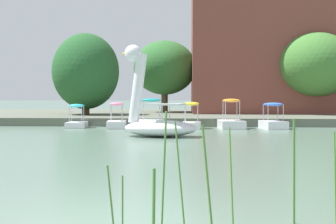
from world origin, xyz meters
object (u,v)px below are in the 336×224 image
(swan_boat, at_px, (155,116))
(pedal_boat_orange, at_px, (231,121))
(pedal_boat_teal, at_px, (151,120))
(tree_sapling_by_fence, at_px, (165,68))
(tree_willow_near_path, at_px, (86,71))
(pedal_boat_pink, at_px, (117,121))
(pedal_boat_yellow, at_px, (191,121))
(pedal_boat_blue, at_px, (273,121))
(tree_broadleaf_behind_dock, at_px, (316,65))
(pedal_boat_cyan, at_px, (77,120))

(swan_boat, height_order, pedal_boat_orange, swan_boat)
(swan_boat, bearing_deg, pedal_boat_teal, 97.44)
(tree_sapling_by_fence, distance_m, tree_willow_near_path, 7.73)
(pedal_boat_teal, relative_size, pedal_boat_pink, 1.18)
(pedal_boat_yellow, relative_size, tree_sapling_by_fence, 0.26)
(tree_sapling_by_fence, bearing_deg, pedal_boat_orange, -69.88)
(pedal_boat_blue, relative_size, tree_broadleaf_behind_dock, 0.37)
(pedal_boat_yellow, height_order, pedal_boat_pink, pedal_boat_yellow)
(swan_boat, xyz_separation_m, tree_broadleaf_behind_dock, (10.37, 13.82, 3.16))
(pedal_boat_yellow, bearing_deg, pedal_boat_cyan, 176.66)
(pedal_boat_orange, relative_size, pedal_boat_yellow, 1.27)
(tree_sapling_by_fence, xyz_separation_m, tree_broadleaf_behind_dock, (11.26, -4.12, -0.09))
(pedal_boat_blue, distance_m, pedal_boat_teal, 6.72)
(pedal_boat_cyan, relative_size, tree_willow_near_path, 0.28)
(tree_broadleaf_behind_dock, bearing_deg, tree_willow_near_path, -174.68)
(pedal_boat_orange, xyz_separation_m, pedal_boat_teal, (-4.43, 0.19, 0.00))
(pedal_boat_blue, height_order, tree_broadleaf_behind_dock, tree_broadleaf_behind_dock)
(pedal_boat_blue, distance_m, pedal_boat_orange, 2.28)
(pedal_boat_blue, xyz_separation_m, pedal_boat_pink, (-8.63, -0.20, -0.06))
(pedal_boat_blue, bearing_deg, pedal_boat_pink, -178.67)
(swan_boat, distance_m, pedal_boat_orange, 6.58)
(pedal_boat_blue, relative_size, tree_willow_near_path, 0.32)
(pedal_boat_teal, bearing_deg, tree_broadleaf_behind_dock, 36.47)
(pedal_boat_blue, distance_m, tree_sapling_by_fence, 14.75)
(swan_boat, bearing_deg, pedal_boat_pink, 116.86)
(pedal_boat_pink, xyz_separation_m, tree_sapling_by_fence, (1.76, 12.72, 3.76))
(tree_broadleaf_behind_dock, bearing_deg, tree_sapling_by_fence, 159.89)
(pedal_boat_orange, distance_m, tree_broadleaf_behind_dock, 11.33)
(pedal_boat_orange, relative_size, tree_broadleaf_behind_dock, 0.40)
(swan_boat, bearing_deg, tree_sapling_by_fence, 92.82)
(pedal_boat_yellow, xyz_separation_m, tree_willow_near_path, (-7.63, 7.09, 3.12))
(pedal_boat_pink, bearing_deg, pedal_boat_cyan, 171.41)
(pedal_boat_blue, relative_size, pedal_boat_cyan, 1.15)
(pedal_boat_orange, relative_size, tree_willow_near_path, 0.35)
(swan_boat, relative_size, tree_broadleaf_behind_dock, 0.68)
(tree_broadleaf_behind_dock, bearing_deg, pedal_boat_yellow, -135.77)
(swan_boat, distance_m, pedal_boat_blue, 8.08)
(pedal_boat_yellow, height_order, pedal_boat_teal, pedal_boat_teal)
(tree_sapling_by_fence, bearing_deg, tree_broadleaf_behind_dock, -20.11)
(pedal_boat_yellow, distance_m, tree_broadleaf_behind_dock, 12.88)
(pedal_boat_teal, distance_m, tree_sapling_by_fence, 12.88)
(tree_broadleaf_behind_dock, height_order, tree_willow_near_path, tree_broadleaf_behind_dock)
(pedal_boat_yellow, bearing_deg, pedal_boat_blue, 2.88)
(pedal_boat_blue, distance_m, pedal_boat_yellow, 4.47)
(pedal_boat_teal, bearing_deg, tree_willow_near_path, 128.90)
(pedal_boat_pink, xyz_separation_m, tree_willow_near_path, (-3.47, 7.06, 3.18))
(tree_willow_near_path, bearing_deg, pedal_boat_orange, -34.96)
(pedal_boat_blue, xyz_separation_m, pedal_boat_cyan, (-10.97, 0.15, -0.03))
(swan_boat, xyz_separation_m, tree_sapling_by_fence, (-0.88, 17.94, 3.24))
(pedal_boat_teal, height_order, pedal_boat_cyan, pedal_boat_teal)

